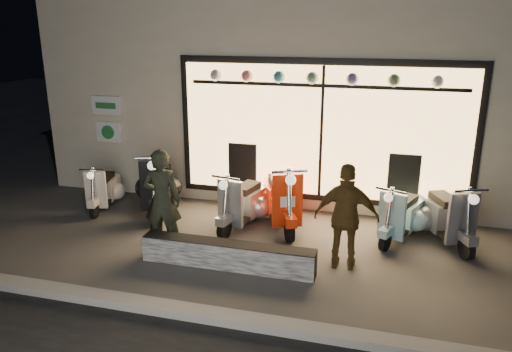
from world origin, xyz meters
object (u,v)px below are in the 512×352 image
(graffiti_barrier, at_px, (228,255))
(woman, at_px, (346,217))
(man, at_px, (162,200))
(scooter_silver, at_px, (246,202))
(scooter_red, at_px, (280,198))

(graffiti_barrier, xyz_separation_m, woman, (1.66, 0.47, 0.59))
(graffiti_barrier, xyz_separation_m, man, (-1.18, 0.35, 0.62))
(man, bearing_deg, woman, 173.30)
(graffiti_barrier, xyz_separation_m, scooter_silver, (-0.22, 1.68, 0.21))
(scooter_silver, relative_size, man, 0.88)
(graffiti_barrier, height_order, woman, woman)
(graffiti_barrier, relative_size, scooter_silver, 1.81)
(graffiti_barrier, height_order, scooter_silver, scooter_silver)
(scooter_red, xyz_separation_m, man, (-1.54, -1.55, 0.36))
(scooter_silver, height_order, scooter_red, scooter_red)
(graffiti_barrier, relative_size, man, 1.59)
(scooter_silver, height_order, man, man)
(graffiti_barrier, bearing_deg, man, 163.55)
(scooter_silver, bearing_deg, scooter_red, 33.24)
(woman, bearing_deg, graffiti_barrier, 14.00)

